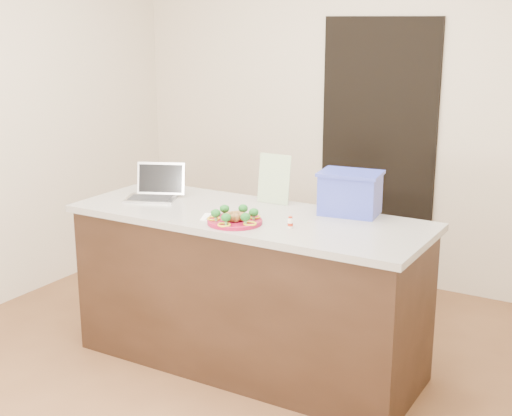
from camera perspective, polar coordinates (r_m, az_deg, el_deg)
The scene contains 16 objects.
ground at distance 4.16m, azimuth -2.42°, elevation -13.61°, with size 4.00×4.00×0.00m, color brown.
room_shell at distance 3.67m, azimuth -2.70°, elevation 9.20°, with size 4.00×4.00×4.00m.
doorway at distance 5.47m, azimuth 9.66°, elevation 4.36°, with size 0.90×0.02×2.00m, color black.
island at distance 4.15m, azimuth -0.62°, elevation -6.58°, with size 2.06×0.76×0.92m.
plate at distance 3.83m, azimuth -1.71°, elevation -1.06°, with size 0.30×0.30×0.02m.
meatballs at distance 3.82m, azimuth -1.75°, elevation -0.67°, with size 0.12×0.12×0.04m.
broccoli at distance 3.81m, azimuth -1.71°, elevation -0.39°, with size 0.24×0.26×0.04m.
pepper_rings at distance 3.82m, azimuth -1.71°, elevation -0.92°, with size 0.29×0.29×0.01m.
napkin at distance 3.94m, azimuth -3.29°, elevation -0.74°, with size 0.14×0.14×0.01m, color white.
fork at distance 3.96m, azimuth -3.46°, elevation -0.59°, with size 0.05×0.16×0.00m.
knife at distance 3.91m, azimuth -3.08°, elevation -0.77°, with size 0.08×0.21×0.01m.
yogurt_bottle at distance 3.74m, azimuth 2.76°, elevation -1.22°, with size 0.03×0.03×0.06m.
laptop at distance 4.40m, azimuth -8.02°, elevation 1.52°, with size 0.35×0.34×0.21m.
leaflet at distance 4.21m, azimuth 1.46°, elevation 2.34°, with size 0.21×0.00×0.29m, color silver.
blue_box at distance 4.01m, azimuth 7.54°, elevation 1.22°, with size 0.37×0.29×0.24m.
chair at distance 4.81m, azimuth 7.31°, elevation -3.39°, with size 0.41×0.41×0.85m.
Camera 1 is at (1.99, -3.06, 1.99)m, focal length 50.00 mm.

